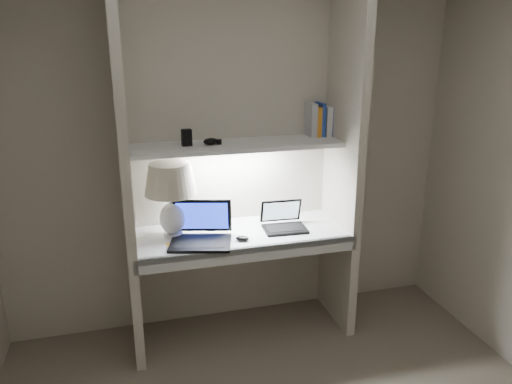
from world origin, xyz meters
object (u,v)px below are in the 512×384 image
object	(u,v)px
laptop_main	(201,233)
book_row	(322,120)
speaker	(219,214)
table_lamp	(171,188)
laptop_netbook	(284,222)

from	to	relation	value
laptop_main	book_row	size ratio (longest dim) A/B	1.95
speaker	table_lamp	bearing A→B (deg)	-133.88
table_lamp	laptop_netbook	distance (m)	0.81
table_lamp	laptop_main	distance (m)	0.35
table_lamp	speaker	distance (m)	0.48
book_row	laptop_netbook	bearing A→B (deg)	-148.30
laptop_main	speaker	distance (m)	0.36
laptop_main	laptop_netbook	xyz separation A→B (m)	(0.59, 0.08, -0.02)
table_lamp	speaker	xyz separation A→B (m)	(0.35, 0.17, -0.28)
laptop_main	speaker	xyz separation A→B (m)	(0.18, 0.31, 0.00)
speaker	book_row	bearing A→B (deg)	18.01
laptop_main	book_row	xyz separation A→B (m)	(0.93, 0.29, 0.65)
laptop_netbook	laptop_main	bearing A→B (deg)	-169.40
table_lamp	book_row	distance (m)	1.17
laptop_netbook	speaker	bearing A→B (deg)	153.63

